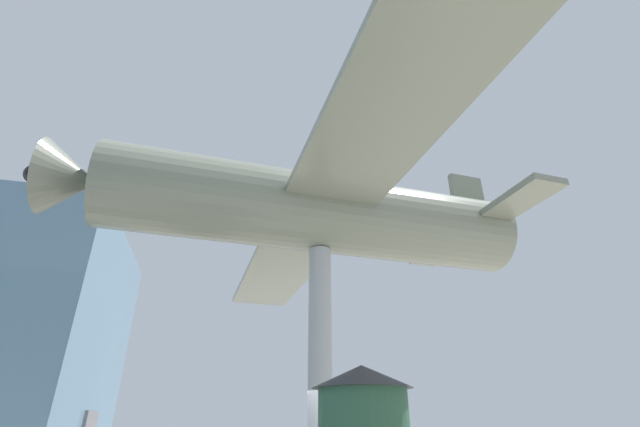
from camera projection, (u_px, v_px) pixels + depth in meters
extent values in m
cylinder|color=#999EA3|center=(320.00, 370.00, 9.74)|extent=(0.56, 0.56, 5.87)
cylinder|color=slate|center=(320.00, 214.00, 11.51)|extent=(2.80, 11.09, 2.10)
cube|color=slate|center=(320.00, 214.00, 11.51)|extent=(19.61, 3.64, 0.18)
cube|color=slate|center=(473.00, 230.00, 12.85)|extent=(6.29, 1.40, 0.18)
cube|color=slate|center=(468.00, 202.00, 13.27)|extent=(0.25, 1.11, 1.79)
cone|color=slate|center=(71.00, 179.00, 9.91)|extent=(1.85, 1.25, 1.79)
sphere|color=black|center=(34.00, 174.00, 9.71)|extent=(0.44, 0.44, 0.44)
cone|color=#2D2D33|center=(362.00, 377.00, 4.45)|extent=(1.05, 1.05, 0.23)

